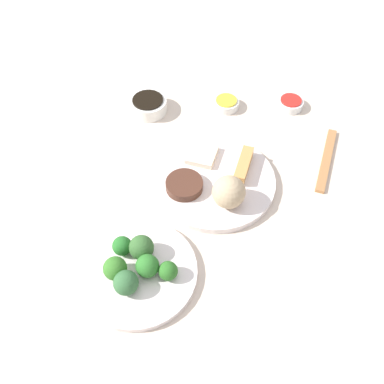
{
  "coord_description": "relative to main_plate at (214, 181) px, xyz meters",
  "views": [
    {
      "loc": [
        0.63,
        0.25,
        0.77
      ],
      "look_at": [
        0.12,
        0.01,
        0.06
      ],
      "focal_mm": 40.34,
      "sensor_mm": 36.0,
      "label": 1
    }
  ],
  "objects": [
    {
      "name": "soy_sauce_bowl_liquid",
      "position": [
        -0.16,
        -0.25,
        0.03
      ],
      "size": [
        0.08,
        0.08,
        0.0
      ],
      "primitive_type": "cylinder",
      "color": "black",
      "rests_on": "soy_sauce_bowl"
    },
    {
      "name": "crab_rangoon_wonton",
      "position": [
        -0.05,
        -0.05,
        0.01
      ],
      "size": [
        0.08,
        0.07,
        0.01
      ],
      "primitive_type": "cube",
      "rotation": [
        0.0,
        0.0,
        0.13
      ],
      "color": "beige",
      "rests_on": "main_plate"
    },
    {
      "name": "broccoli_floret_5",
      "position": [
        0.29,
        -0.08,
        0.03
      ],
      "size": [
        0.05,
        0.05,
        0.05
      ],
      "primitive_type": "sphere",
      "color": "#367427",
      "rests_on": "broccoli_plate"
    },
    {
      "name": "broccoli_floret_1",
      "position": [
        0.31,
        -0.04,
        0.03
      ],
      "size": [
        0.05,
        0.05,
        0.05
      ],
      "primitive_type": "sphere",
      "color": "#346637",
      "rests_on": "broccoli_plate"
    },
    {
      "name": "broccoli_plate",
      "position": [
        0.27,
        -0.05,
        -0.0
      ],
      "size": [
        0.23,
        0.23,
        0.01
      ],
      "primitive_type": "cylinder",
      "color": "white",
      "rests_on": "tabletop"
    },
    {
      "name": "broccoli_floret_3",
      "position": [
        0.24,
        -0.09,
        0.03
      ],
      "size": [
        0.04,
        0.04,
        0.04
      ],
      "primitive_type": "sphere",
      "color": "#256B26",
      "rests_on": "broccoli_plate"
    },
    {
      "name": "chopsticks_pair",
      "position": [
        -0.17,
        0.21,
        -0.0
      ],
      "size": [
        0.2,
        0.04,
        0.01
      ],
      "primitive_type": "cube",
      "rotation": [
        0.0,
        0.0,
        0.09
      ],
      "color": "#AC7343",
      "rests_on": "tabletop"
    },
    {
      "name": "rice_scoop",
      "position": [
        0.05,
        0.05,
        0.04
      ],
      "size": [
        0.07,
        0.07,
        0.07
      ],
      "primitive_type": "sphere",
      "color": "tan",
      "rests_on": "main_plate"
    },
    {
      "name": "sauce_ramekin_sweet_and_sour_liquid",
      "position": [
        -0.32,
        0.08,
        0.02
      ],
      "size": [
        0.05,
        0.05,
        0.0
      ],
      "primitive_type": "cylinder",
      "color": "red",
      "rests_on": "sauce_ramekin_sweet_and_sour"
    },
    {
      "name": "spring_roll",
      "position": [
        -0.05,
        0.05,
        0.02
      ],
      "size": [
        0.1,
        0.04,
        0.03
      ],
      "primitive_type": "cube",
      "rotation": [
        0.0,
        0.0,
        0.12
      ],
      "color": "tan",
      "rests_on": "main_plate"
    },
    {
      "name": "sauce_ramekin_sweet_and_sour",
      "position": [
        -0.32,
        0.08,
        0.0
      ],
      "size": [
        0.07,
        0.07,
        0.02
      ],
      "primitive_type": "cylinder",
      "color": "white",
      "rests_on": "tabletop"
    },
    {
      "name": "main_plate",
      "position": [
        0.0,
        0.0,
        0.0
      ],
      "size": [
        0.27,
        0.27,
        0.02
      ],
      "primitive_type": "cylinder",
      "color": "white",
      "rests_on": "tabletop"
    },
    {
      "name": "sauce_ramekin_hot_mustard",
      "position": [
        -0.25,
        -0.07,
        0.0
      ],
      "size": [
        0.07,
        0.07,
        0.02
      ],
      "primitive_type": "cylinder",
      "color": "white",
      "rests_on": "tabletop"
    },
    {
      "name": "sauce_ramekin_hot_mustard_liquid",
      "position": [
        -0.25,
        -0.07,
        0.02
      ],
      "size": [
        0.05,
        0.05,
        0.0
      ],
      "primitive_type": "cylinder",
      "color": "yellow",
      "rests_on": "sauce_ramekin_hot_mustard"
    },
    {
      "name": "broccoli_floret_2",
      "position": [
        0.23,
        -0.05,
        0.03
      ],
      "size": [
        0.05,
        0.05,
        0.05
      ],
      "primitive_type": "sphere",
      "color": "#34622D",
      "rests_on": "broccoli_plate"
    },
    {
      "name": "stir_fry_heap",
      "position": [
        0.05,
        -0.05,
        0.02
      ],
      "size": [
        0.08,
        0.08,
        0.02
      ],
      "primitive_type": "cylinder",
      "color": "#4C2B1E",
      "rests_on": "main_plate"
    },
    {
      "name": "broccoli_floret_4",
      "position": [
        0.25,
        0.01,
        0.02
      ],
      "size": [
        0.04,
        0.04,
        0.04
      ],
      "primitive_type": "sphere",
      "color": "#2C6B23",
      "rests_on": "broccoli_plate"
    },
    {
      "name": "tabletop",
      "position": [
        -0.04,
        -0.04,
        -0.02
      ],
      "size": [
        2.2,
        2.2,
        0.02
      ],
      "primitive_type": "cube",
      "color": "beige",
      "rests_on": "ground"
    },
    {
      "name": "soy_sauce_bowl",
      "position": [
        -0.16,
        -0.25,
        0.01
      ],
      "size": [
        0.1,
        0.1,
        0.03
      ],
      "primitive_type": "cylinder",
      "color": "white",
      "rests_on": "tabletop"
    },
    {
      "name": "broccoli_floret_0",
      "position": [
        0.26,
        -0.03,
        0.03
      ],
      "size": [
        0.04,
        0.04,
        0.04
      ],
      "primitive_type": "sphere",
      "color": "#2D7329",
      "rests_on": "broccoli_plate"
    }
  ]
}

